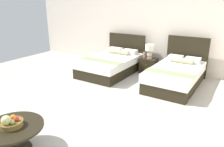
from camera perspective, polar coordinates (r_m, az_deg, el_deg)
The scene contains 9 objects.
ground_plane at distance 4.87m, azimuth -3.08°, elevation -8.63°, with size 10.36×10.36×0.02m, color #B3ADA2.
wall_back at distance 7.39m, azimuth 12.24°, elevation 12.07°, with size 10.36×0.12×2.85m, color silver.
bed_near_window at distance 6.95m, azimuth -0.12°, elevation 2.58°, with size 1.40×2.15×1.13m.
bed_near_corner at distance 6.15m, azimuth 16.58°, elevation -0.31°, with size 1.23×2.13×1.22m.
nightstand at distance 7.07m, azimuth 9.65°, elevation 2.09°, with size 0.51×0.45×0.48m.
table_lamp at distance 6.96m, azimuth 9.95°, elevation 6.25°, with size 0.29×0.29×0.45m.
vase at distance 7.00m, azimuth 8.51°, elevation 4.86°, with size 0.09×0.09×0.19m.
coffee_table at distance 3.72m, azimuth -24.67°, elevation -13.87°, with size 0.92×0.92×0.43m.
fruit_bowl at distance 3.63m, azimuth -25.20°, elevation -11.58°, with size 0.34×0.34×0.21m.
Camera 1 is at (2.51, -3.53, 2.22)m, focal length 34.62 mm.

